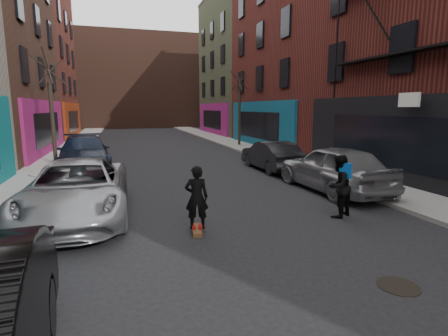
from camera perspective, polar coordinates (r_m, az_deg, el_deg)
sidewalk_left at (r=32.47m, az=-22.58°, el=3.84°), size 2.50×84.00×0.13m
sidewalk_right at (r=33.56m, az=-0.79°, el=4.76°), size 2.50×84.00×0.13m
buildings_right at (r=24.95m, az=26.64°, el=20.33°), size 12.00×56.00×16.00m
building_far at (r=58.37m, az=-14.17°, el=13.44°), size 40.00×10.00×14.00m
tree_left_far at (r=20.44m, az=-26.42°, el=9.81°), size 2.00×2.00×6.50m
tree_right_far at (r=27.69m, az=2.54°, el=10.86°), size 2.00×2.00×6.80m
parked_left_far at (r=10.47m, az=-22.86°, el=-3.25°), size 2.76×5.78×1.59m
parked_left_end at (r=18.51m, az=-21.88°, el=2.30°), size 2.85×5.92×1.66m
parked_right_far at (r=13.31m, az=17.41°, el=0.00°), size 2.24×5.13×1.72m
parked_right_end at (r=17.25m, az=7.71°, el=2.04°), size 1.60×4.37×1.43m
skateboard at (r=8.76m, az=-4.42°, el=-10.08°), size 0.36×0.83×0.10m
skateboarder at (r=8.51m, az=-4.50°, el=-4.81°), size 0.63×0.47×1.56m
pedestrian at (r=10.20m, az=18.22°, el=-2.81°), size 1.05×0.97×1.75m
manhole at (r=6.99m, az=26.61°, el=-16.86°), size 0.92×0.92×0.01m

